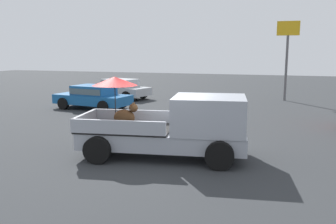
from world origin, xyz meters
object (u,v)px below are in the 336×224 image
parked_sedan_far (120,88)px  pickup_truck_main (175,125)px  parked_sedan_near (93,96)px  motel_sign (287,45)px

parked_sedan_far → pickup_truck_main: bearing=137.7°
pickup_truck_main → parked_sedan_near: bearing=125.0°
parked_sedan_near → parked_sedan_far: (-0.52, 4.53, 0.00)m
motel_sign → parked_sedan_far: bearing=-167.5°
parked_sedan_near → motel_sign: size_ratio=0.88×
motel_sign → parked_sedan_near: bearing=-145.9°
pickup_truck_main → parked_sedan_far: size_ratio=1.14×
parked_sedan_near → motel_sign: 12.67m
parked_sedan_far → motel_sign: (10.75, 2.38, 2.84)m
pickup_truck_main → motel_sign: (3.21, 14.33, 2.59)m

